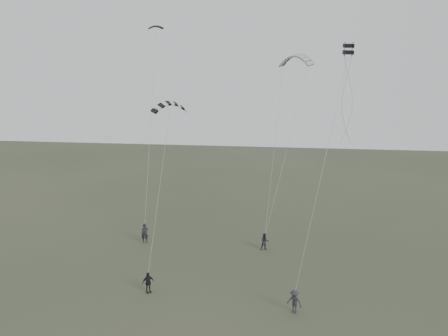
% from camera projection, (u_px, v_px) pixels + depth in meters
% --- Properties ---
extents(ground, '(140.00, 140.00, 0.00)m').
position_uv_depth(ground, '(199.00, 280.00, 32.20)').
color(ground, '#363E2B').
rests_on(ground, ground).
extents(flyer_left, '(0.74, 0.60, 1.76)m').
position_uv_depth(flyer_left, '(145.00, 233.00, 39.58)').
color(flyer_left, black).
rests_on(flyer_left, ground).
extents(flyer_right, '(0.83, 0.72, 1.48)m').
position_uv_depth(flyer_right, '(265.00, 242.00, 37.84)').
color(flyer_right, '#26262C').
rests_on(flyer_right, ground).
extents(flyer_center, '(0.89, 0.84, 1.48)m').
position_uv_depth(flyer_center, '(148.00, 283.00, 30.07)').
color(flyer_center, black).
rests_on(flyer_center, ground).
extents(flyer_far, '(1.13, 0.92, 1.52)m').
position_uv_depth(flyer_far, '(294.00, 301.00, 27.41)').
color(flyer_far, '#28282E').
rests_on(flyer_far, ground).
extents(kite_dark_small, '(1.52, 0.70, 0.61)m').
position_uv_depth(kite_dark_small, '(156.00, 26.00, 42.71)').
color(kite_dark_small, black).
rests_on(kite_dark_small, flyer_left).
extents(kite_pale_large, '(3.73, 3.16, 1.71)m').
position_uv_depth(kite_pale_large, '(296.00, 56.00, 42.02)').
color(kite_pale_large, '#A5A8A9').
rests_on(kite_pale_large, flyer_right).
extents(kite_striped, '(2.96, 2.63, 1.33)m').
position_uv_depth(kite_striped, '(170.00, 103.00, 34.83)').
color(kite_striped, black).
rests_on(kite_striped, flyer_center).
extents(kite_box, '(0.77, 0.83, 0.78)m').
position_uv_depth(kite_box, '(348.00, 49.00, 30.08)').
color(kite_box, black).
rests_on(kite_box, flyer_far).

